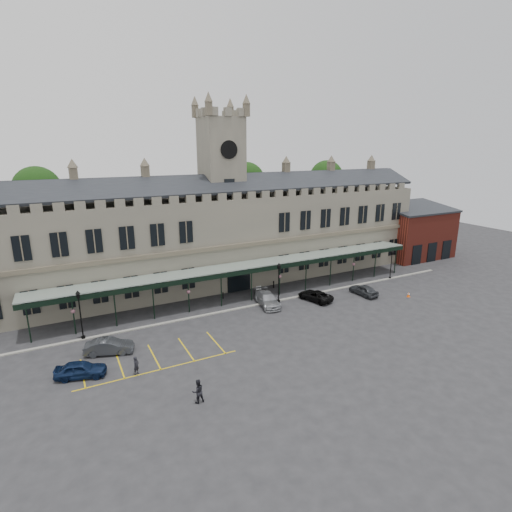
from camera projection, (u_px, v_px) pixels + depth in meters
name	position (u px, v px, depth m)	size (l,w,h in m)	color
ground	(281.00, 322.00, 43.21)	(140.00, 140.00, 0.00)	#262628
station_building	(223.00, 236.00, 55.12)	(60.00, 10.36, 17.30)	#645F53
clock_tower	(222.00, 187.00, 53.42)	(5.60, 5.60, 24.80)	#645F53
canopy	(251.00, 281.00, 48.97)	(50.00, 4.10, 4.30)	#8C9E93
brick_annex	(414.00, 232.00, 68.19)	(12.40, 8.36, 9.23)	maroon
kerb	(258.00, 305.00, 47.91)	(60.00, 0.40, 0.12)	gray
parking_markings	(156.00, 359.00, 35.76)	(16.00, 6.00, 0.01)	gold
tree_behind_left	(38.00, 191.00, 51.53)	(6.00, 6.00, 16.00)	#332314
tree_behind_mid	(246.00, 182.00, 64.74)	(6.00, 6.00, 16.00)	#332314
tree_behind_right	(326.00, 178.00, 71.79)	(6.00, 6.00, 16.00)	#332314
lamp_post_left	(80.00, 311.00, 38.64)	(0.49, 0.49, 5.15)	black
lamp_post_mid	(279.00, 279.00, 47.98)	(0.48, 0.48, 5.05)	black
lamp_post_right	(391.00, 262.00, 56.70)	(0.40, 0.40, 4.27)	black
traffic_cone	(409.00, 295.00, 50.42)	(0.39, 0.39, 0.62)	#FF5808
sign_board	(259.00, 290.00, 51.14)	(0.68, 0.09, 1.17)	black
bollard_left	(223.00, 295.00, 49.88)	(0.15, 0.15, 0.83)	black
bollard_right	(274.00, 284.00, 53.64)	(0.17, 0.17, 0.96)	black
car_left_a	(81.00, 369.00, 32.86)	(1.63, 4.05, 1.38)	#0D1C3C
car_left_b	(109.00, 346.00, 36.59)	(1.51, 4.32, 1.42)	#323539
car_taxi	(267.00, 299.00, 47.70)	(2.10, 5.17, 1.50)	gray
car_van	(315.00, 296.00, 49.23)	(2.08, 4.50, 1.25)	black
car_right_a	(364.00, 290.00, 50.99)	(1.62, 4.03, 1.37)	#323539
person_a	(136.00, 366.00, 33.22)	(0.59, 0.39, 1.61)	black
person_b	(198.00, 391.00, 29.53)	(0.91, 0.71, 1.88)	black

